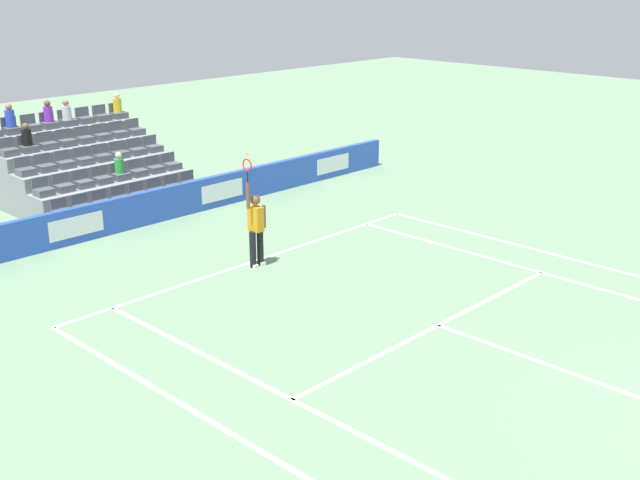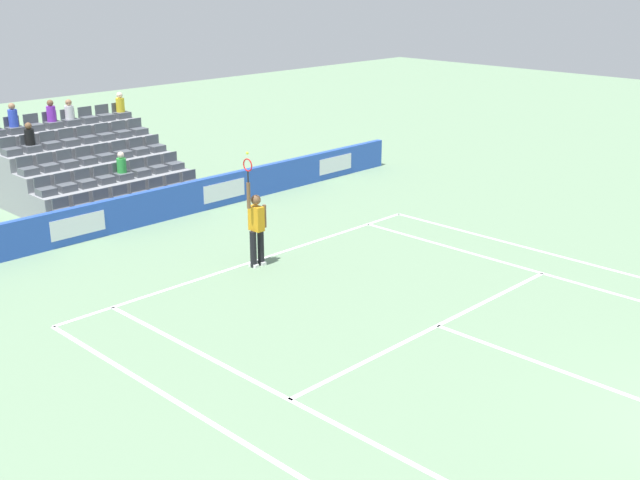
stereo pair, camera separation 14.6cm
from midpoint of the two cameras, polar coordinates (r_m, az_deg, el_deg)
name	(u,v)px [view 2 (the right image)]	position (r m, az deg, el deg)	size (l,w,h in m)	color
line_baseline	(258,260)	(19.85, -4.22, -1.42)	(10.97, 0.10, 0.01)	white
line_service	(438,326)	(16.42, 8.63, -6.05)	(8.23, 0.10, 0.01)	white
line_centre_service	(585,380)	(15.00, 18.64, -9.41)	(0.10, 6.40, 0.01)	white
line_singles_sideline_left	(309,410)	(13.36, -0.50, -11.99)	(0.10, 11.89, 0.01)	white
line_singles_sideline_right	(560,278)	(19.48, 16.92, -2.62)	(0.10, 11.89, 0.01)	white
line_doubles_sideline_left	(244,443)	(12.58, -5.07, -14.21)	(0.10, 11.89, 0.01)	white
line_doubles_sideline_right	(588,264)	(20.64, 18.73, -1.60)	(0.10, 11.89, 0.01)	white
line_centre_mark	(261,261)	(19.78, -4.03, -1.49)	(0.10, 0.20, 0.01)	white
sponsor_barrier	(154,206)	(23.07, -11.54, 2.37)	(19.54, 0.22, 0.96)	blue
tennis_player	(256,227)	(19.16, -4.34, 0.95)	(0.53, 0.36, 2.85)	black
stadium_stand	(87,173)	(25.95, -16.08, 4.62)	(4.96, 4.75, 3.02)	gray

